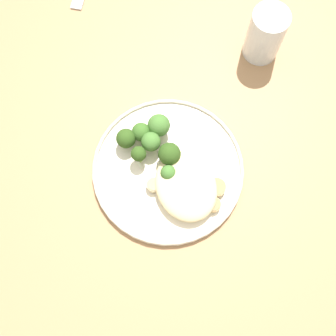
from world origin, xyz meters
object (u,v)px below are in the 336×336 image
(dinner_plate, at_px, (168,170))
(broccoli_floret_split_head, at_px, (139,156))
(seared_scallop_center_golden, at_px, (184,189))
(broccoli_floret_left_leaning, at_px, (159,125))
(seared_scallop_large_seared, at_px, (182,178))
(seared_scallop_tiny_bay, at_px, (214,205))
(broccoli_floret_front_edge, at_px, (126,138))
(seared_scallop_tilted_round, at_px, (196,184))
(broccoli_floret_center_pile, at_px, (169,154))
(seared_scallop_left_edge, at_px, (171,168))
(seared_scallop_front_small, at_px, (154,185))
(broccoli_floret_rear_charred, at_px, (168,173))
(broccoli_floret_tall_stalk, at_px, (141,132))
(seared_scallop_half_hidden, at_px, (217,187))
(broccoli_floret_beside_noodles, at_px, (152,141))
(water_glass, at_px, (265,37))

(dinner_plate, xyz_separation_m, broccoli_floret_split_head, (-0.03, -0.04, 0.03))
(seared_scallop_center_golden, distance_m, broccoli_floret_left_leaning, 0.13)
(seared_scallop_center_golden, xyz_separation_m, seared_scallop_large_seared, (-0.02, 0.00, -0.00))
(seared_scallop_tiny_bay, height_order, broccoli_floret_front_edge, broccoli_floret_front_edge)
(broccoli_floret_left_leaning, height_order, broccoli_floret_front_edge, broccoli_floret_left_leaning)
(seared_scallop_tilted_round, relative_size, broccoli_floret_front_edge, 0.61)
(seared_scallop_center_golden, relative_size, broccoli_floret_center_pile, 0.52)
(seared_scallop_left_edge, relative_size, broccoli_floret_left_leaning, 0.47)
(seared_scallop_front_small, bearing_deg, broccoli_floret_center_pile, 132.38)
(broccoli_floret_rear_charred, bearing_deg, seared_scallop_large_seared, 58.07)
(dinner_plate, height_order, broccoli_floret_left_leaning, broccoli_floret_left_leaning)
(seared_scallop_tiny_bay, xyz_separation_m, broccoli_floret_rear_charred, (-0.08, -0.06, 0.02))
(dinner_plate, xyz_separation_m, seared_scallop_front_small, (0.02, -0.04, 0.01))
(seared_scallop_center_golden, relative_size, broccoli_floret_split_head, 0.58)
(seared_scallop_large_seared, height_order, broccoli_floret_split_head, broccoli_floret_split_head)
(dinner_plate, relative_size, broccoli_floret_center_pile, 5.09)
(seared_scallop_large_seared, bearing_deg, broccoli_floret_tall_stalk, -157.29)
(seared_scallop_tilted_round, bearing_deg, seared_scallop_half_hidden, 62.36)
(seared_scallop_front_small, distance_m, broccoli_floret_beside_noodles, 0.08)
(broccoli_floret_left_leaning, bearing_deg, seared_scallop_tiny_bay, 15.35)
(broccoli_floret_tall_stalk, bearing_deg, seared_scallop_tilted_round, 27.61)
(seared_scallop_half_hidden, bearing_deg, broccoli_floret_left_leaning, -155.82)
(seared_scallop_center_golden, bearing_deg, water_glass, 132.81)
(seared_scallop_large_seared, distance_m, seared_scallop_left_edge, 0.03)
(seared_scallop_center_golden, bearing_deg, seared_scallop_tiny_bay, 42.37)
(seared_scallop_large_seared, height_order, broccoli_floret_left_leaning, broccoli_floret_left_leaning)
(seared_scallop_half_hidden, distance_m, broccoli_floret_rear_charred, 0.09)
(seared_scallop_front_small, relative_size, broccoli_floret_split_head, 0.53)
(broccoli_floret_split_head, relative_size, water_glass, 0.43)
(seared_scallop_center_golden, xyz_separation_m, seared_scallop_half_hidden, (0.02, 0.06, -0.00))
(seared_scallop_large_seared, xyz_separation_m, broccoli_floret_tall_stalk, (-0.11, -0.04, 0.02))
(dinner_plate, relative_size, seared_scallop_half_hidden, 8.11)
(dinner_plate, bearing_deg, water_glass, 124.79)
(broccoli_floret_front_edge, bearing_deg, broccoli_floret_rear_charred, 30.89)
(broccoli_floret_rear_charred, relative_size, water_glass, 0.38)
(dinner_plate, xyz_separation_m, seared_scallop_half_hidden, (0.07, 0.07, 0.01))
(dinner_plate, distance_m, seared_scallop_front_small, 0.05)
(seared_scallop_center_golden, xyz_separation_m, seared_scallop_tilted_round, (-0.00, 0.02, -0.00))
(broccoli_floret_split_head, distance_m, water_glass, 0.35)
(seared_scallop_tilted_round, bearing_deg, seared_scallop_large_seared, -132.22)
(broccoli_floret_beside_noodles, height_order, broccoli_floret_tall_stalk, broccoli_floret_beside_noodles)
(dinner_plate, xyz_separation_m, broccoli_floret_beside_noodles, (-0.05, -0.01, 0.03))
(seared_scallop_left_edge, relative_size, broccoli_floret_front_edge, 0.53)
(seared_scallop_left_edge, xyz_separation_m, broccoli_floret_front_edge, (-0.08, -0.06, 0.02))
(seared_scallop_tiny_bay, xyz_separation_m, seared_scallop_front_small, (-0.07, -0.09, 0.00))
(seared_scallop_left_edge, height_order, broccoli_floret_rear_charred, broccoli_floret_rear_charred)
(seared_scallop_left_edge, bearing_deg, seared_scallop_large_seared, 27.49)
(seared_scallop_center_golden, relative_size, broccoli_floret_left_leaning, 0.53)
(seared_scallop_large_seared, distance_m, water_glass, 0.33)
(seared_scallop_left_edge, distance_m, broccoli_floret_beside_noodles, 0.06)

